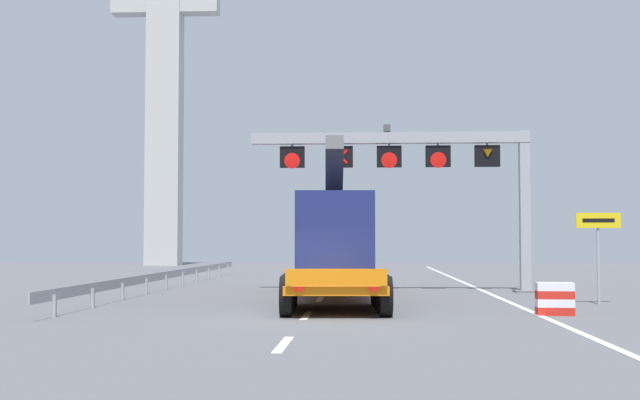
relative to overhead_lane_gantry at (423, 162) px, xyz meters
name	(u,v)px	position (x,y,z in m)	size (l,w,h in m)	color
ground	(313,317)	(-3.75, -11.23, -5.24)	(112.00, 112.00, 0.00)	#5B5B60
lane_markings	(340,274)	(-3.94, 17.90, -5.23)	(0.20, 72.88, 0.01)	silver
edge_line_right	(483,291)	(2.45, 0.77, -5.23)	(0.20, 63.00, 0.01)	silver
overhead_lane_gantry	(423,162)	(0.00, 0.00, 0.00)	(11.46, 0.90, 6.75)	#9EA0A5
heavy_haul_truck_orange	(333,243)	(-3.49, -3.80, -3.25)	(3.63, 14.16, 5.30)	orange
exit_sign_yellow	(598,236)	(5.20, -6.26, -3.02)	(1.42, 0.15, 2.96)	#9EA0A5
crash_barrier_striped	(555,299)	(2.89, -10.31, -4.79)	(1.02, 0.53, 0.90)	red
guardrail_left	(174,275)	(-10.73, 2.44, -4.67)	(0.13, 31.35, 0.76)	#999EA3
bridge_pylon_distant	(165,51)	(-19.17, 34.83, 12.75)	(9.00, 2.00, 35.18)	#B7B7B2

